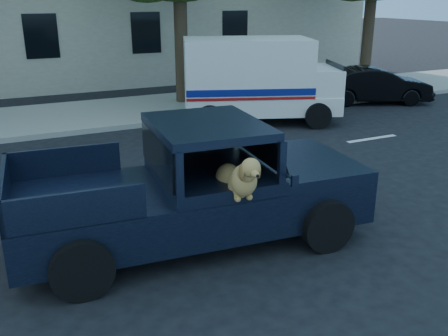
% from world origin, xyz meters
% --- Properties ---
extents(ground, '(120.00, 120.00, 0.00)m').
position_xyz_m(ground, '(0.00, 0.00, 0.00)').
color(ground, black).
rests_on(ground, ground).
extents(far_sidewalk, '(60.00, 4.00, 0.15)m').
position_xyz_m(far_sidewalk, '(0.00, 9.20, 0.07)').
color(far_sidewalk, gray).
rests_on(far_sidewalk, ground).
extents(lane_stripes, '(21.60, 0.14, 0.01)m').
position_xyz_m(lane_stripes, '(2.00, 3.40, 0.01)').
color(lane_stripes, silver).
rests_on(lane_stripes, ground).
extents(pickup_truck, '(5.42, 2.91, 1.88)m').
position_xyz_m(pickup_truck, '(1.39, 0.10, 0.64)').
color(pickup_truck, black).
rests_on(pickup_truck, ground).
extents(mail_truck, '(4.93, 3.52, 2.46)m').
position_xyz_m(mail_truck, '(6.17, 6.45, 1.08)').
color(mail_truck, silver).
rests_on(mail_truck, ground).
extents(parked_sedan, '(2.74, 4.04, 1.26)m').
position_xyz_m(parked_sedan, '(11.25, 7.01, 0.63)').
color(parked_sedan, black).
rests_on(parked_sedan, ground).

